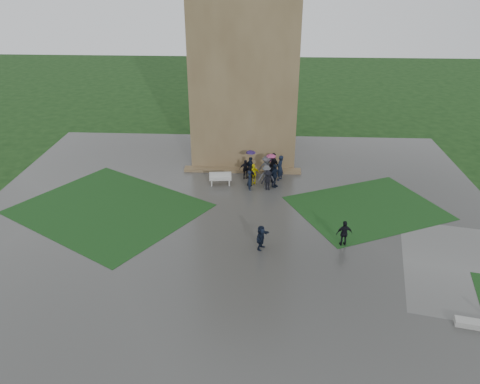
{
  "coord_description": "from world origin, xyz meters",
  "views": [
    {
      "loc": [
        1.56,
        -22.59,
        14.56
      ],
      "look_at": [
        0.13,
        4.55,
        1.2
      ],
      "focal_mm": 35.0,
      "sensor_mm": 36.0,
      "label": 1
    }
  ],
  "objects_px": {
    "pedestrian_mid": "(261,237)",
    "pedestrian_near": "(344,233)",
    "tower": "(245,42)",
    "bench": "(220,179)"
  },
  "relations": [
    {
      "from": "bench",
      "to": "pedestrian_mid",
      "type": "xyz_separation_m",
      "value": [
        3.05,
        -8.34,
        0.25
      ]
    },
    {
      "from": "tower",
      "to": "bench",
      "type": "bearing_deg",
      "value": -102.14
    },
    {
      "from": "tower",
      "to": "pedestrian_near",
      "type": "bearing_deg",
      "value": -66.81
    },
    {
      "from": "tower",
      "to": "pedestrian_near",
      "type": "xyz_separation_m",
      "value": [
        6.26,
        -14.62,
        -8.2
      ]
    },
    {
      "from": "tower",
      "to": "pedestrian_mid",
      "type": "bearing_deg",
      "value": -84.14
    },
    {
      "from": "pedestrian_mid",
      "to": "pedestrian_near",
      "type": "xyz_separation_m",
      "value": [
        4.7,
        0.61,
        0.05
      ]
    },
    {
      "from": "pedestrian_mid",
      "to": "pedestrian_near",
      "type": "height_order",
      "value": "pedestrian_near"
    },
    {
      "from": "tower",
      "to": "bench",
      "type": "distance_m",
      "value": 11.04
    },
    {
      "from": "bench",
      "to": "pedestrian_mid",
      "type": "relative_size",
      "value": 1.12
    },
    {
      "from": "bench",
      "to": "pedestrian_near",
      "type": "distance_m",
      "value": 10.95
    }
  ]
}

